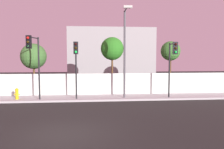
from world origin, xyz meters
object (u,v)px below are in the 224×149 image
traffic_light_right (76,58)px  roadside_tree_midleft (112,49)px  traffic_light_left (34,54)px  street_lamp_curbside (125,46)px  roadside_tree_midright (171,51)px  fire_hydrant (17,93)px  roadside_tree_leftmost (34,56)px  traffic_light_center (173,58)px

traffic_light_right → roadside_tree_midleft: roadside_tree_midleft is taller
traffic_light_left → street_lamp_curbside: bearing=5.5°
traffic_light_right → street_lamp_curbside: street_lamp_curbside is taller
traffic_light_right → roadside_tree_midright: (8.64, 3.97, 0.58)m
fire_hydrant → roadside_tree_leftmost: 4.35m
street_lamp_curbside → roadside_tree_midleft: street_lamp_curbside is taller
traffic_light_left → roadside_tree_midleft: size_ratio=0.90×
traffic_light_center → roadside_tree_leftmost: size_ratio=0.94×
roadside_tree_midleft → traffic_light_left: bearing=-144.8°
traffic_light_center → roadside_tree_midright: bearing=72.1°
roadside_tree_midleft → street_lamp_curbside: bearing=-79.6°
traffic_light_left → traffic_light_center: 10.23m
traffic_light_right → roadside_tree_leftmost: (-4.07, 3.97, 0.10)m
street_lamp_curbside → roadside_tree_midleft: size_ratio=1.30×
traffic_light_right → roadside_tree_leftmost: bearing=135.7°
traffic_light_center → street_lamp_curbside: bearing=168.9°
traffic_light_center → traffic_light_right: bearing=177.4°
street_lamp_curbside → roadside_tree_leftmost: 8.62m
roadside_tree_leftmost → roadside_tree_midleft: roadside_tree_midleft is taller
fire_hydrant → roadside_tree_midleft: size_ratio=0.16×
traffic_light_center → roadside_tree_midleft: roadside_tree_midleft is taller
roadside_tree_leftmost → roadside_tree_midright: (12.71, -0.00, 0.48)m
traffic_light_left → roadside_tree_midright: bearing=20.1°
traffic_light_left → traffic_light_center: traffic_light_left is taller
traffic_light_right → roadside_tree_midleft: 5.08m
traffic_light_center → street_lamp_curbside: street_lamp_curbside is taller
street_lamp_curbside → roadside_tree_leftmost: bearing=155.1°
traffic_light_right → street_lamp_curbside: (3.72, 0.36, 0.89)m
fire_hydrant → roadside_tree_leftmost: (0.48, 3.29, 2.80)m
traffic_light_left → traffic_light_right: (2.97, 0.28, -0.28)m
fire_hydrant → roadside_tree_midright: 13.98m
street_lamp_curbside → roadside_tree_midright: street_lamp_curbside is taller
traffic_light_right → street_lamp_curbside: bearing=5.6°
traffic_light_center → fire_hydrant: (-11.80, 1.01, -2.72)m
traffic_light_right → street_lamp_curbside: 3.85m
roadside_tree_leftmost → roadside_tree_midright: size_ratio=0.94×
street_lamp_curbside → roadside_tree_midright: 6.11m
fire_hydrant → roadside_tree_leftmost: roadside_tree_leftmost is taller
street_lamp_curbside → traffic_light_right: bearing=-174.4°
traffic_light_left → roadside_tree_midleft: 7.40m
traffic_light_center → fire_hydrant: size_ratio=5.08×
traffic_light_left → traffic_light_center: (10.22, -0.04, -0.26)m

